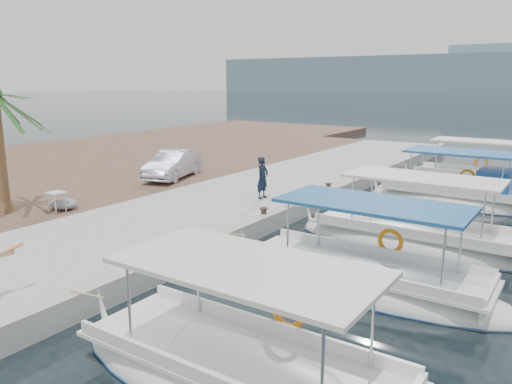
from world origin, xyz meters
TOP-DOWN VIEW (x-y plane):
  - ground at (0.00, 0.00)m, footprint 400.00×400.00m
  - concrete_quay at (-3.00, 5.00)m, footprint 6.00×40.00m
  - quay_curb at (-0.22, 5.00)m, footprint 0.44×40.00m
  - cobblestone_strip at (-8.00, 5.00)m, footprint 4.00×40.00m
  - land_backing at (-18.00, 5.00)m, footprint 16.00×60.00m
  - fishing_caique_a at (4.16, -6.19)m, footprint 7.14×2.38m
  - fishing_caique_b at (4.31, -1.18)m, footprint 7.45×2.25m
  - fishing_caique_c at (4.37, 2.73)m, footprint 7.56×2.20m
  - fishing_caique_d at (4.19, 9.15)m, footprint 6.99×2.40m
  - fishing_caique_e at (3.87, 13.58)m, footprint 6.57×2.07m
  - mooring_bollards at (-0.35, 1.50)m, footprint 0.28×20.28m
  - fisherman at (-1.90, 3.79)m, footprint 0.41×0.61m
  - parked_car at (-7.72, 4.92)m, footprint 2.52×4.21m
  - tarp_bundle at (-6.96, -1.63)m, footprint 1.10×0.90m
  - folding_table at (-6.74, -2.03)m, footprint 0.55×0.55m

SIDE VIEW (x-z plane):
  - ground at x=0.00m, z-range 0.00..0.00m
  - fishing_caique_a at x=4.16m, z-range -1.29..1.54m
  - fishing_caique_b at x=4.31m, z-range -1.29..1.54m
  - fishing_caique_c at x=4.37m, z-range -1.29..1.54m
  - fishing_caique_e at x=3.87m, z-range -1.29..1.54m
  - fishing_caique_d at x=4.19m, z-range -1.22..1.61m
  - land_backing at x=-18.00m, z-range 0.00..0.48m
  - concrete_quay at x=-3.00m, z-range 0.00..0.50m
  - cobblestone_strip at x=-8.00m, z-range 0.00..0.50m
  - quay_curb at x=-0.22m, z-range 0.50..0.62m
  - mooring_bollards at x=-0.35m, z-range 0.53..0.86m
  - tarp_bundle at x=-6.96m, z-range 0.50..0.90m
  - folding_table at x=-6.74m, z-range 0.66..1.39m
  - parked_car at x=-7.72m, z-range 0.50..1.81m
  - fisherman at x=-1.90m, z-range 0.50..2.15m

